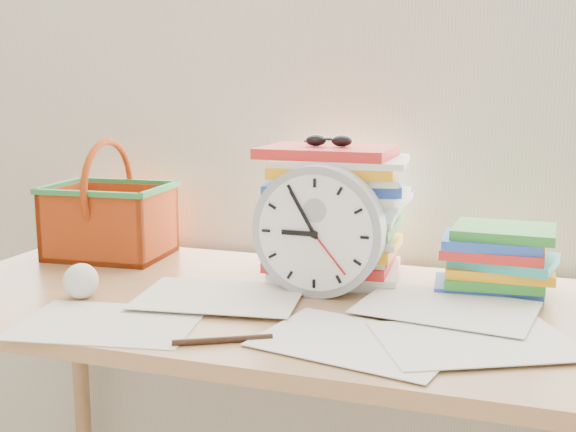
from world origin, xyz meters
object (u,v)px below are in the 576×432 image
(basket, at_px, (109,200))
(desk, at_px, (259,332))
(book_stack, at_px, (496,260))
(paper_stack, at_px, (334,214))
(clock, at_px, (319,231))

(basket, bearing_deg, desk, -27.84)
(basket, bearing_deg, book_stack, -5.55)
(paper_stack, relative_size, clock, 1.16)
(book_stack, bearing_deg, clock, -158.88)
(clock, height_order, basket, basket)
(book_stack, height_order, basket, basket)
(paper_stack, bearing_deg, book_stack, -0.38)
(paper_stack, xyz_separation_m, clock, (0.01, -0.13, -0.01))
(desk, height_order, clock, clock)
(paper_stack, distance_m, book_stack, 0.35)
(paper_stack, xyz_separation_m, book_stack, (0.35, -0.00, -0.08))
(basket, bearing_deg, clock, -18.99)
(desk, bearing_deg, book_stack, 22.34)
(paper_stack, distance_m, basket, 0.58)
(desk, height_order, book_stack, book_stack)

